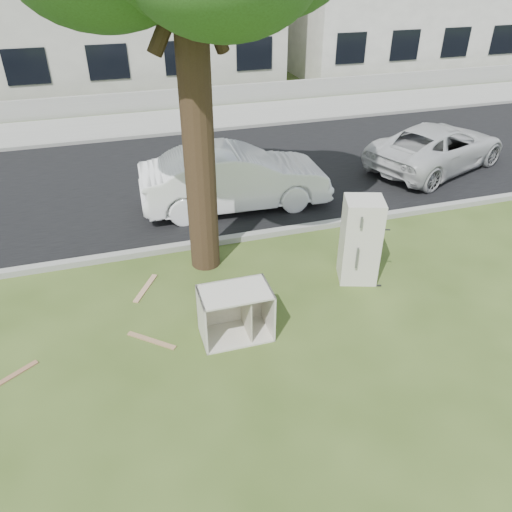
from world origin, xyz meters
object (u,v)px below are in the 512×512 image
object	(u,v)px
cabinet	(236,313)
fridge	(360,240)
car_right	(438,147)
car_center	(235,178)

from	to	relation	value
cabinet	fridge	bearing A→B (deg)	19.99
fridge	cabinet	bearing A→B (deg)	-142.00
fridge	car_right	bearing A→B (deg)	61.56
fridge	cabinet	xyz separation A→B (m)	(-2.51, -0.89, -0.36)
fridge	car_center	bearing A→B (deg)	129.30
car_center	car_right	size ratio (longest dim) A/B	1.00
fridge	car_center	distance (m)	3.74
cabinet	car_right	bearing A→B (deg)	36.45
fridge	car_center	size ratio (longest dim) A/B	0.37
cabinet	car_center	world-z (taller)	car_center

